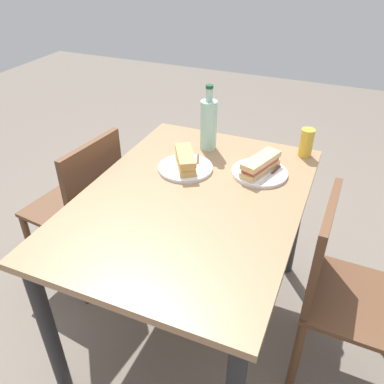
{
  "coord_description": "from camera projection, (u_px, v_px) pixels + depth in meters",
  "views": [
    {
      "loc": [
        1.21,
        0.51,
        1.65
      ],
      "look_at": [
        0.0,
        0.0,
        0.77
      ],
      "focal_mm": 37.03,
      "sensor_mm": 36.0,
      "label": 1
    }
  ],
  "objects": [
    {
      "name": "ground_plane",
      "position": [
        192.0,
        318.0,
        2.0
      ],
      "size": [
        8.0,
        8.0,
        0.0
      ],
      "primitive_type": "plane",
      "color": "#6B6056"
    },
    {
      "name": "plate_near",
      "position": [
        185.0,
        168.0,
        1.76
      ],
      "size": [
        0.24,
        0.24,
        0.01
      ],
      "primitive_type": "cylinder",
      "color": "white",
      "rests_on": "dining_table"
    },
    {
      "name": "dining_table",
      "position": [
        192.0,
        218.0,
        1.65
      ],
      "size": [
        1.19,
        0.86,
        0.75
      ],
      "color": "#997251",
      "rests_on": "ground"
    },
    {
      "name": "baguette_sandwich_near",
      "position": [
        185.0,
        160.0,
        1.74
      ],
      "size": [
        0.2,
        0.16,
        0.07
      ],
      "color": "tan",
      "rests_on": "plate_near"
    },
    {
      "name": "plate_far",
      "position": [
        260.0,
        173.0,
        1.72
      ],
      "size": [
        0.24,
        0.24,
        0.01
      ],
      "primitive_type": "cylinder",
      "color": "white",
      "rests_on": "dining_table"
    },
    {
      "name": "water_bottle",
      "position": [
        209.0,
        124.0,
        1.86
      ],
      "size": [
        0.08,
        0.08,
        0.31
      ],
      "color": "#99C6B7",
      "rests_on": "dining_table"
    },
    {
      "name": "chair_far",
      "position": [
        340.0,
        287.0,
        1.53
      ],
      "size": [
        0.41,
        0.41,
        0.85
      ],
      "color": "brown",
      "rests_on": "ground"
    },
    {
      "name": "knife_far",
      "position": [
        272.0,
        174.0,
        1.7
      ],
      "size": [
        0.18,
        0.05,
        0.01
      ],
      "color": "silver",
      "rests_on": "plate_far"
    },
    {
      "name": "chair_near",
      "position": [
        84.0,
        204.0,
        1.99
      ],
      "size": [
        0.45,
        0.45,
        0.85
      ],
      "color": "brown",
      "rests_on": "ground"
    },
    {
      "name": "baguette_sandwich_far",
      "position": [
        261.0,
        164.0,
        1.7
      ],
      "size": [
        0.23,
        0.14,
        0.07
      ],
      "color": "#DBB77A",
      "rests_on": "plate_far"
    },
    {
      "name": "knife_near",
      "position": [
        198.0,
        164.0,
        1.77
      ],
      "size": [
        0.17,
        0.07,
        0.01
      ],
      "color": "silver",
      "rests_on": "plate_near"
    },
    {
      "name": "beer_glass",
      "position": [
        306.0,
        143.0,
        1.83
      ],
      "size": [
        0.06,
        0.06,
        0.13
      ],
      "primitive_type": "cylinder",
      "color": "gold",
      "rests_on": "dining_table"
    }
  ]
}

